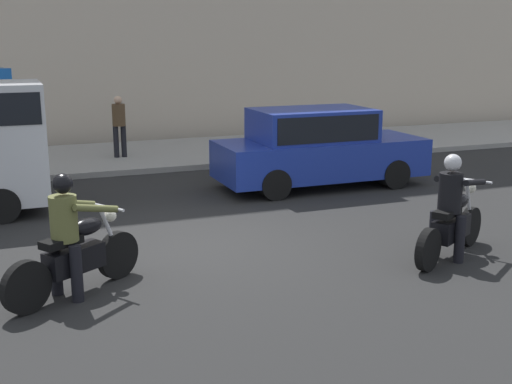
% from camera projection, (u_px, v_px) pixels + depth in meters
% --- Properties ---
extents(ground_plane, '(80.00, 80.00, 0.00)m').
position_uv_depth(ground_plane, '(195.00, 246.00, 10.25)').
color(ground_plane, black).
extents(sidewalk_slab, '(40.00, 4.40, 0.14)m').
position_uv_depth(sidewalk_slab, '(113.00, 157.00, 17.48)').
color(sidewalk_slab, gray).
rests_on(sidewalk_slab, ground_plane).
extents(motorcycle_with_rider_black_leather, '(1.92, 1.17, 1.58)m').
position_uv_depth(motorcycle_with_rider_black_leather, '(451.00, 215.00, 9.57)').
color(motorcycle_with_rider_black_leather, black).
rests_on(motorcycle_with_rider_black_leather, ground_plane).
extents(motorcycle_with_rider_olive, '(1.82, 1.26, 1.59)m').
position_uv_depth(motorcycle_with_rider_olive, '(73.00, 246.00, 8.16)').
color(motorcycle_with_rider_olive, black).
rests_on(motorcycle_with_rider_olive, ground_plane).
extents(parked_sedan_cobalt_blue, '(4.56, 1.82, 1.72)m').
position_uv_depth(parked_sedan_cobalt_blue, '(317.00, 147.00, 14.16)').
color(parked_sedan_cobalt_blue, navy).
rests_on(parked_sedan_cobalt_blue, ground_plane).
extents(street_sign_post, '(0.44, 0.08, 2.36)m').
position_uv_depth(street_sign_post, '(5.00, 105.00, 16.23)').
color(street_sign_post, gray).
rests_on(street_sign_post, sidewalk_slab).
extents(pedestrian_bystander, '(0.34, 0.34, 1.60)m').
position_uv_depth(pedestrian_bystander, '(119.00, 122.00, 16.92)').
color(pedestrian_bystander, black).
rests_on(pedestrian_bystander, sidewalk_slab).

